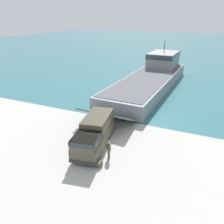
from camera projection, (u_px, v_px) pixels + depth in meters
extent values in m
plane|color=#B7B5AD|center=(103.00, 144.00, 23.34)|extent=(240.00, 240.00, 0.00)
cube|color=#336B75|center=(191.00, 45.00, 103.94)|extent=(240.00, 180.00, 0.01)
cube|color=gray|center=(149.00, 83.00, 40.94)|extent=(9.12, 29.64, 2.23)
cube|color=#56565B|center=(149.00, 77.00, 40.48)|extent=(8.44, 28.44, 0.08)
cube|color=gray|center=(163.00, 60.00, 48.11)|extent=(5.82, 8.45, 3.14)
cube|color=#28333D|center=(164.00, 55.00, 47.73)|extent=(5.98, 8.53, 0.94)
cylinder|color=#3F3F42|center=(165.00, 47.00, 47.00)|extent=(0.16, 0.16, 2.40)
cube|color=#56565B|center=(108.00, 115.00, 27.22)|extent=(6.81, 4.40, 2.14)
cube|color=#4C4738|center=(94.00, 138.00, 22.63)|extent=(3.74, 7.69, 1.24)
cube|color=#4C4738|center=(86.00, 141.00, 20.04)|extent=(2.74, 2.88, 0.88)
cube|color=#28333D|center=(86.00, 139.00, 19.95)|extent=(2.81, 2.92, 0.44)
cube|color=#413C2E|center=(98.00, 121.00, 23.22)|extent=(3.17, 5.01, 1.37)
cube|color=#2D2D2D|center=(82.00, 162.00, 19.61)|extent=(2.53, 0.68, 0.32)
cylinder|color=black|center=(98.00, 155.00, 20.54)|extent=(0.51, 1.14, 1.10)
cylinder|color=black|center=(77.00, 152.00, 21.00)|extent=(0.51, 1.14, 1.10)
cylinder|color=black|center=(108.00, 135.00, 24.12)|extent=(0.51, 1.14, 1.10)
cylinder|color=black|center=(90.00, 132.00, 24.57)|extent=(0.51, 1.14, 1.10)
cylinder|color=black|center=(111.00, 130.00, 25.10)|extent=(0.51, 1.14, 1.10)
cylinder|color=black|center=(93.00, 128.00, 25.55)|extent=(0.51, 1.14, 1.10)
cylinder|color=#475638|center=(109.00, 154.00, 20.81)|extent=(0.14, 0.14, 0.89)
cylinder|color=#475638|center=(108.00, 154.00, 20.95)|extent=(0.14, 0.14, 0.89)
cube|color=#475638|center=(109.00, 147.00, 20.56)|extent=(0.49, 0.46, 0.70)
sphere|color=tan|center=(109.00, 143.00, 20.37)|extent=(0.24, 0.24, 0.24)
cube|color=#4C4738|center=(99.00, 164.00, 19.78)|extent=(0.56, 0.66, 0.53)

